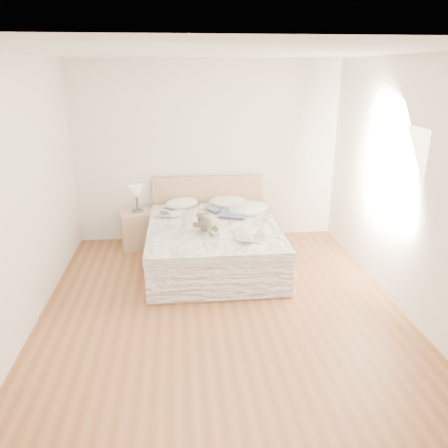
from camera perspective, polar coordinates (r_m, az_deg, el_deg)
The scene contains 17 objects.
floor at distance 5.06m, azimuth -0.34°, elevation -10.71°, with size 4.00×4.50×0.00m, color brown.
ceiling at distance 4.37m, azimuth -0.41°, elevation 21.55°, with size 4.00×4.50×0.00m, color white.
wall_back at distance 6.72m, azimuth -2.25°, elevation 9.29°, with size 4.00×0.02×2.70m, color white.
wall_front at distance 2.45m, azimuth 4.78°, elevation -9.85°, with size 4.00×0.02×2.70m, color white.
wall_left at distance 4.78m, azimuth -25.03°, elevation 3.16°, with size 0.02×4.50×2.70m, color white.
wall_right at distance 5.12m, azimuth 22.60°, elevation 4.50°, with size 0.02×4.50×2.70m, color white.
window at distance 5.35m, azimuth 21.16°, elevation 6.39°, with size 0.02×1.30×1.10m, color white.
bed at distance 5.99m, azimuth -1.45°, elevation -2.42°, with size 1.72×2.14×1.00m.
nightstand at distance 6.66m, azimuth -11.28°, elevation -0.72°, with size 0.45×0.40×0.56m, color tan.
table_lamp at distance 6.52m, azimuth -11.39°, elevation 3.97°, with size 0.26×0.26×0.39m.
pillow_left at distance 6.62m, azimuth -5.53°, elevation 2.73°, with size 0.53×0.37×0.16m, color white.
pillow_middle at distance 6.61m, azimuth 0.69°, elevation 2.80°, with size 0.63×0.44×0.19m, color white.
pillow_right at distance 6.34m, azimuth 3.22°, elevation 2.02°, with size 0.63×0.44×0.19m, color white.
blouse at distance 6.23m, azimuth 1.28°, elevation 1.63°, with size 0.55×0.59×0.02m, color #394D72, non-canonical shape.
photo_book at distance 6.17m, azimuth -7.02°, elevation 1.30°, with size 0.31×0.22×0.02m, color white.
childrens_book at distance 5.27m, azimuth 3.65°, elevation -1.83°, with size 0.35×0.24×0.02m, color #F8E6C9.
teddy_bear at distance 5.49m, azimuth -2.21°, elevation -0.68°, with size 0.25×0.36×0.19m, color brown, non-canonical shape.
Camera 1 is at (-0.42, -4.34, 2.55)m, focal length 35.00 mm.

